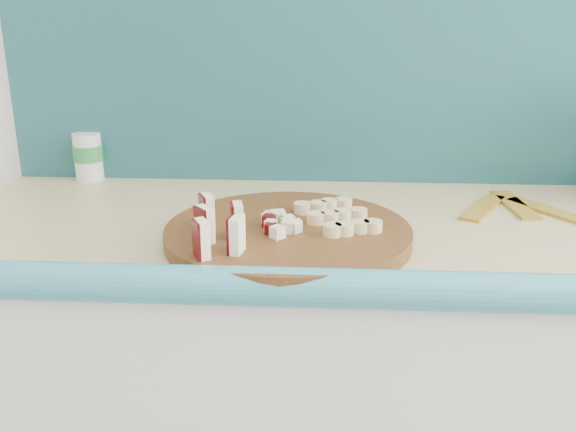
{
  "coord_description": "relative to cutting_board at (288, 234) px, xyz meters",
  "views": [
    {
      "loc": [
        -0.28,
        0.35,
        1.31
      ],
      "look_at": [
        -0.34,
        1.39,
        0.96
      ],
      "focal_mm": 40.0,
      "sensor_mm": 36.0,
      "label": 1
    }
  ],
  "objects": [
    {
      "name": "banana_peel",
      "position": [
        0.44,
        0.21,
        -0.01
      ],
      "size": [
        0.26,
        0.21,
        0.01
      ],
      "rotation": [
        0.0,
        0.0,
        -0.07
      ],
      "color": "#BB8D24",
      "rests_on": "kitchen_counter"
    },
    {
      "name": "apple_chunks",
      "position": [
        -0.03,
        -0.01,
        0.02
      ],
      "size": [
        0.06,
        0.07,
        0.02
      ],
      "color": "#FFF2CB",
      "rests_on": "cutting_board"
    },
    {
      "name": "cutting_board",
      "position": [
        0.0,
        0.0,
        0.0
      ],
      "size": [
        0.56,
        0.56,
        0.03
      ],
      "primitive_type": "cylinder",
      "rotation": [
        0.0,
        0.0,
        0.39
      ],
      "color": "#40230D",
      "rests_on": "kitchen_counter"
    },
    {
      "name": "apple_wedges",
      "position": [
        -0.11,
        -0.08,
        0.04
      ],
      "size": [
        0.1,
        0.17,
        0.06
      ],
      "color": "#FDF2CA",
      "rests_on": "cutting_board"
    },
    {
      "name": "banana_slices",
      "position": [
        0.08,
        0.04,
        0.02
      ],
      "size": [
        0.15,
        0.18,
        0.02
      ],
      "color": "#D5C082",
      "rests_on": "cutting_board"
    },
    {
      "name": "backsplash",
      "position": [
        0.44,
        0.4,
        0.24
      ],
      "size": [
        2.2,
        0.02,
        0.5
      ],
      "primitive_type": "cube",
      "color": "teal",
      "rests_on": "kitchen_counter"
    },
    {
      "name": "kitchen_counter",
      "position": [
        0.44,
        0.11,
        -0.47
      ],
      "size": [
        2.2,
        0.63,
        0.91
      ],
      "color": "white",
      "rests_on": "ground"
    },
    {
      "name": "canister",
      "position": [
        -0.48,
        0.37,
        0.04
      ],
      "size": [
        0.07,
        0.07,
        0.11
      ],
      "rotation": [
        0.0,
        0.0,
        -0.02
      ],
      "color": "silver",
      "rests_on": "kitchen_counter"
    }
  ]
}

